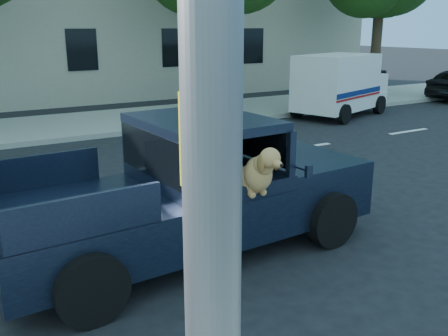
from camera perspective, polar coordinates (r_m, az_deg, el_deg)
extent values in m
plane|color=black|center=(8.46, 3.11, -5.44)|extent=(120.00, 120.00, 0.00)
cube|color=gray|center=(16.61, -14.81, 4.94)|extent=(60.00, 4.00, 0.15)
cylinder|color=#332619|center=(18.70, -0.41, 13.18)|extent=(0.44, 0.44, 4.40)
cylinder|color=#332619|center=(23.75, 16.97, 13.09)|extent=(0.44, 0.44, 4.40)
cube|color=black|center=(7.01, -4.15, -4.49)|extent=(5.36, 2.31, 0.67)
cube|color=black|center=(7.92, 7.62, 0.97)|extent=(1.63, 2.10, 0.16)
cube|color=black|center=(6.81, -2.49, 5.30)|extent=(1.67, 2.03, 0.12)
cube|color=black|center=(7.33, 3.03, 3.22)|extent=(0.35, 1.75, 0.57)
cube|color=black|center=(6.81, 1.07, -3.35)|extent=(0.59, 0.59, 0.38)
cube|color=black|center=(6.43, 9.67, -0.37)|extent=(0.10, 0.06, 0.16)
cube|color=silver|center=(18.37, 13.15, 7.44)|extent=(4.29, 2.93, 0.47)
cube|color=silver|center=(17.94, 12.77, 10.28)|extent=(3.58, 2.70, 1.40)
cube|color=silver|center=(19.67, 15.40, 9.47)|extent=(1.35, 1.91, 0.65)
cube|color=navy|center=(17.59, 15.26, 8.33)|extent=(3.02, 1.03, 0.17)
cube|color=#9E0F0F|center=(17.61, 15.23, 7.85)|extent=(3.02, 1.03, 0.07)
cube|color=yellow|center=(2.59, -3.04, 3.43)|extent=(0.20, 0.03, 0.49)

